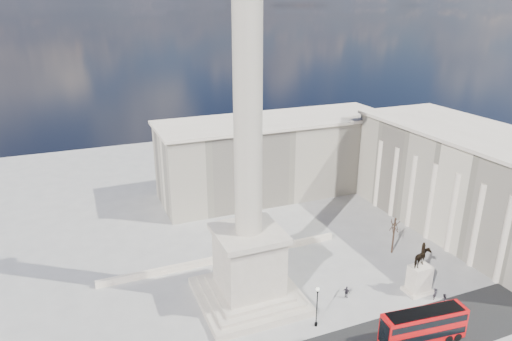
{
  "coord_description": "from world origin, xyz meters",
  "views": [
    {
      "loc": [
        -19.66,
        -45.9,
        39.18
      ],
      "look_at": [
        0.33,
        3.19,
        19.96
      ],
      "focal_mm": 32.0,
      "sensor_mm": 36.0,
      "label": 1
    }
  ],
  "objects_px": {
    "nelsons_column": "(249,216)",
    "pedestrian_standing": "(443,300)",
    "pedestrian_walking": "(435,294)",
    "victorian_lamp": "(317,304)",
    "pedestrian_crossing": "(347,292)",
    "equestrian_statue": "(420,275)",
    "red_bus_c": "(424,326)"
  },
  "relations": [
    {
      "from": "pedestrian_walking",
      "to": "pedestrian_crossing",
      "type": "relative_size",
      "value": 0.98
    },
    {
      "from": "nelsons_column",
      "to": "victorian_lamp",
      "type": "relative_size",
      "value": 8.59
    },
    {
      "from": "nelsons_column",
      "to": "red_bus_c",
      "type": "bearing_deg",
      "value": -44.04
    },
    {
      "from": "victorian_lamp",
      "to": "pedestrian_standing",
      "type": "distance_m",
      "value": 18.83
    },
    {
      "from": "pedestrian_standing",
      "to": "pedestrian_crossing",
      "type": "relative_size",
      "value": 1.0
    },
    {
      "from": "equestrian_statue",
      "to": "pedestrian_walking",
      "type": "bearing_deg",
      "value": -68.29
    },
    {
      "from": "victorian_lamp",
      "to": "pedestrian_walking",
      "type": "distance_m",
      "value": 18.55
    },
    {
      "from": "nelsons_column",
      "to": "victorian_lamp",
      "type": "xyz_separation_m",
      "value": [
        5.96,
        -8.65,
        -9.5
      ]
    },
    {
      "from": "nelsons_column",
      "to": "pedestrian_crossing",
      "type": "height_order",
      "value": "nelsons_column"
    },
    {
      "from": "pedestrian_walking",
      "to": "nelsons_column",
      "type": "bearing_deg",
      "value": 128.96
    },
    {
      "from": "nelsons_column",
      "to": "pedestrian_standing",
      "type": "relative_size",
      "value": 27.54
    },
    {
      "from": "red_bus_c",
      "to": "pedestrian_crossing",
      "type": "height_order",
      "value": "red_bus_c"
    },
    {
      "from": "pedestrian_standing",
      "to": "pedestrian_walking",
      "type": "bearing_deg",
      "value": -87.65
    },
    {
      "from": "nelsons_column",
      "to": "pedestrian_standing",
      "type": "xyz_separation_m",
      "value": [
        24.4,
        -11.5,
        -12.01
      ]
    },
    {
      "from": "victorian_lamp",
      "to": "pedestrian_standing",
      "type": "xyz_separation_m",
      "value": [
        18.44,
        -2.85,
        -2.51
      ]
    },
    {
      "from": "victorian_lamp",
      "to": "pedestrian_crossing",
      "type": "bearing_deg",
      "value": 27.9
    },
    {
      "from": "pedestrian_crossing",
      "to": "equestrian_statue",
      "type": "bearing_deg",
      "value": -136.41
    },
    {
      "from": "nelsons_column",
      "to": "pedestrian_crossing",
      "type": "xyz_separation_m",
      "value": [
        12.94,
        -4.95,
        -12.01
      ]
    },
    {
      "from": "nelsons_column",
      "to": "pedestrian_standing",
      "type": "bearing_deg",
      "value": -25.24
    },
    {
      "from": "equestrian_statue",
      "to": "pedestrian_walking",
      "type": "xyz_separation_m",
      "value": [
        0.94,
        -2.37,
        -1.9
      ]
    },
    {
      "from": "victorian_lamp",
      "to": "equestrian_statue",
      "type": "bearing_deg",
      "value": 3.43
    },
    {
      "from": "equestrian_statue",
      "to": "pedestrian_crossing",
      "type": "relative_size",
      "value": 4.43
    },
    {
      "from": "equestrian_statue",
      "to": "victorian_lamp",
      "type": "bearing_deg",
      "value": -176.57
    },
    {
      "from": "victorian_lamp",
      "to": "pedestrian_crossing",
      "type": "relative_size",
      "value": 3.19
    },
    {
      "from": "pedestrian_crossing",
      "to": "pedestrian_standing",
      "type": "bearing_deg",
      "value": -151.87
    },
    {
      "from": "nelsons_column",
      "to": "victorian_lamp",
      "type": "distance_m",
      "value": 14.16
    },
    {
      "from": "nelsons_column",
      "to": "equestrian_statue",
      "type": "bearing_deg",
      "value": -18.04
    },
    {
      "from": "pedestrian_standing",
      "to": "pedestrian_crossing",
      "type": "xyz_separation_m",
      "value": [
        -11.46,
        6.55,
        0.0
      ]
    },
    {
      "from": "red_bus_c",
      "to": "pedestrian_standing",
      "type": "xyz_separation_m",
      "value": [
        7.72,
        4.63,
        -1.4
      ]
    },
    {
      "from": "victorian_lamp",
      "to": "pedestrian_standing",
      "type": "relative_size",
      "value": 3.21
    },
    {
      "from": "equestrian_statue",
      "to": "pedestrian_walking",
      "type": "height_order",
      "value": "equestrian_statue"
    },
    {
      "from": "victorian_lamp",
      "to": "pedestrian_walking",
      "type": "xyz_separation_m",
      "value": [
        18.33,
        -1.33,
        -2.53
      ]
    }
  ]
}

